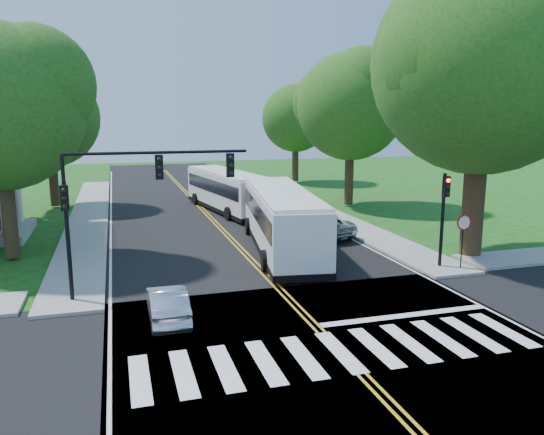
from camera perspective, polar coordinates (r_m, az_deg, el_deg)
name	(u,v)px	position (r m, az deg, el deg)	size (l,w,h in m)	color
ground	(334,345)	(17.36, 6.65, -13.51)	(140.00, 140.00, 0.00)	#154411
road	(222,230)	(33.87, -5.38, -1.33)	(14.00, 96.00, 0.01)	black
cross_road	(334,345)	(17.36, 6.65, -13.49)	(60.00, 12.00, 0.01)	black
center_line	(211,218)	(37.72, -6.57, -0.08)	(0.36, 70.00, 0.01)	gold
edge_line_w	(111,224)	(37.18, -16.94, -0.64)	(0.12, 70.00, 0.01)	silver
edge_line_e	(302,213)	(39.44, 3.20, 0.46)	(0.12, 70.00, 0.01)	silver
crosswalk	(340,352)	(16.94, 7.34, -14.11)	(12.60, 3.00, 0.01)	silver
stop_bar	(405,315)	(20.17, 14.15, -10.17)	(6.60, 0.40, 0.01)	silver
sidewalk_nw	(89,216)	(40.17, -19.08, 0.15)	(2.60, 40.00, 0.15)	gray
sidewalk_ne	(307,205)	(42.71, 3.74, 1.34)	(2.60, 40.00, 0.15)	gray
tree_ne_big	(483,64)	(28.51, 21.79, 15.12)	(10.80, 10.80, 14.91)	#372716
tree_west_far	(49,118)	(44.73, -22.89, 9.86)	(7.60, 7.60, 10.67)	#372716
tree_east_mid	(351,106)	(42.43, 8.49, 11.74)	(8.40, 8.40, 11.93)	#372716
tree_east_far	(296,118)	(57.66, 2.56, 10.61)	(7.20, 7.20, 10.34)	#372716
signal_nw	(129,189)	(21.11, -15.10, 2.97)	(7.15, 0.46, 5.66)	black
signal_ne	(444,207)	(25.83, 18.00, 1.03)	(0.30, 0.46, 4.40)	black
stop_sign	(463,228)	(26.09, 19.90, -1.08)	(0.76, 0.08, 2.53)	black
bus_lead	(282,219)	(28.34, 1.03, -0.11)	(4.58, 12.91, 3.27)	white
bus_follow	(227,190)	(40.36, -4.90, 2.96)	(4.42, 11.89, 3.01)	white
hatchback	(167,304)	(19.31, -11.18, -9.08)	(1.29, 3.70, 1.22)	silver
suv	(315,224)	(31.92, 4.69, -0.72)	(2.43, 5.27, 1.46)	silver
dark_sedan	(313,225)	(32.03, 4.44, -0.82)	(1.83, 4.51, 1.31)	black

